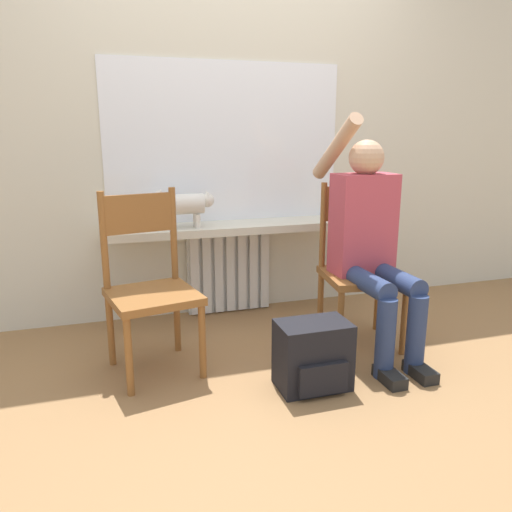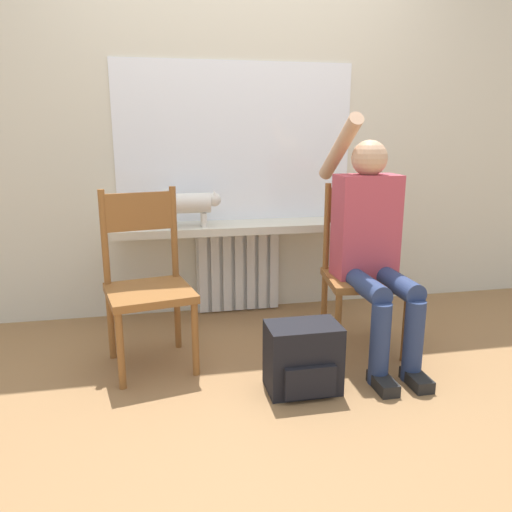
% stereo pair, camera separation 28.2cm
% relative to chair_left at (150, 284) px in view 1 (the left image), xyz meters
% --- Properties ---
extents(ground_plane, '(12.00, 12.00, 0.00)m').
position_rel_chair_left_xyz_m(ground_plane, '(0.61, -0.42, -0.47)').
color(ground_plane, olive).
extents(wall_with_window, '(7.00, 0.06, 2.70)m').
position_rel_chair_left_xyz_m(wall_with_window, '(0.61, 0.81, 0.88)').
color(wall_with_window, beige).
rests_on(wall_with_window, ground_plane).
extents(radiator, '(0.58, 0.08, 0.59)m').
position_rel_chair_left_xyz_m(radiator, '(0.61, 0.73, -0.17)').
color(radiator, silver).
rests_on(radiator, ground_plane).
extents(windowsill, '(1.64, 0.32, 0.05)m').
position_rel_chair_left_xyz_m(windowsill, '(0.61, 0.62, 0.15)').
color(windowsill, beige).
rests_on(windowsill, radiator).
extents(window_glass, '(1.58, 0.01, 1.03)m').
position_rel_chair_left_xyz_m(window_glass, '(0.61, 0.77, 0.69)').
color(window_glass, white).
rests_on(window_glass, windowsill).
extents(chair_left, '(0.50, 0.50, 0.94)m').
position_rel_chair_left_xyz_m(chair_left, '(0.00, 0.00, 0.00)').
color(chair_left, brown).
rests_on(chair_left, ground_plane).
extents(chair_right, '(0.48, 0.48, 0.94)m').
position_rel_chair_left_xyz_m(chair_right, '(1.21, 0.00, 0.00)').
color(chair_right, brown).
rests_on(chair_right, ground_plane).
extents(person, '(0.36, 0.99, 1.33)m').
position_rel_chair_left_xyz_m(person, '(1.20, -0.12, 0.19)').
color(person, navy).
rests_on(person, ground_plane).
extents(cat, '(0.51, 0.13, 0.25)m').
position_rel_chair_left_xyz_m(cat, '(0.27, 0.56, 0.32)').
color(cat, silver).
rests_on(cat, windowsill).
extents(backpack, '(0.35, 0.26, 0.34)m').
position_rel_chair_left_xyz_m(backpack, '(0.73, -0.45, -0.30)').
color(backpack, black).
rests_on(backpack, ground_plane).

